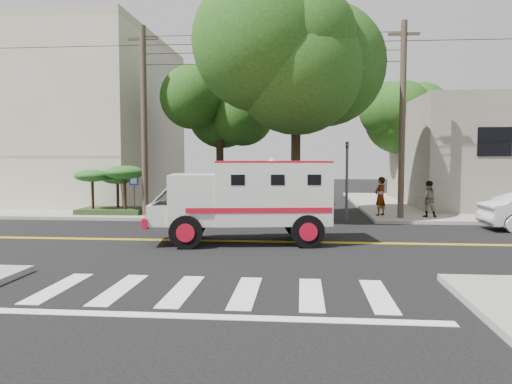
# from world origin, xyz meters

# --- Properties ---
(ground) EXTENTS (100.00, 100.00, 0.00)m
(ground) POSITION_xyz_m (0.00, 0.00, 0.00)
(ground) COLOR black
(ground) RESTS_ON ground
(sidewalk_ne) EXTENTS (17.00, 17.00, 0.15)m
(sidewalk_ne) POSITION_xyz_m (13.50, 13.50, 0.07)
(sidewalk_ne) COLOR gray
(sidewalk_ne) RESTS_ON ground
(sidewalk_nw) EXTENTS (17.00, 17.00, 0.15)m
(sidewalk_nw) POSITION_xyz_m (-13.50, 13.50, 0.07)
(sidewalk_nw) COLOR gray
(sidewalk_nw) RESTS_ON ground
(building_left) EXTENTS (16.00, 14.00, 10.00)m
(building_left) POSITION_xyz_m (-15.50, 15.00, 5.15)
(building_left) COLOR #BAAB98
(building_left) RESTS_ON sidewalk_nw
(utility_pole_left) EXTENTS (0.28, 0.28, 9.00)m
(utility_pole_left) POSITION_xyz_m (-5.60, 6.00, 4.50)
(utility_pole_left) COLOR #382D23
(utility_pole_left) RESTS_ON ground
(utility_pole_right) EXTENTS (0.28, 0.28, 9.00)m
(utility_pole_right) POSITION_xyz_m (6.30, 6.20, 4.50)
(utility_pole_right) COLOR #382D23
(utility_pole_right) RESTS_ON ground
(tree_main) EXTENTS (6.08, 5.70, 9.85)m
(tree_main) POSITION_xyz_m (1.94, 6.21, 7.20)
(tree_main) COLOR black
(tree_main) RESTS_ON ground
(tree_left) EXTENTS (4.48, 4.20, 7.70)m
(tree_left) POSITION_xyz_m (-2.68, 11.79, 5.73)
(tree_left) COLOR black
(tree_left) RESTS_ON ground
(tree_right) EXTENTS (4.80, 4.50, 8.20)m
(tree_right) POSITION_xyz_m (8.84, 15.77, 6.09)
(tree_right) COLOR black
(tree_right) RESTS_ON ground
(traffic_signal) EXTENTS (0.15, 0.18, 3.60)m
(traffic_signal) POSITION_xyz_m (3.80, 5.60, 2.23)
(traffic_signal) COLOR #3F3F42
(traffic_signal) RESTS_ON ground
(accessibility_sign) EXTENTS (0.45, 0.10, 2.02)m
(accessibility_sign) POSITION_xyz_m (-6.20, 6.17, 1.37)
(accessibility_sign) COLOR #3F3F42
(accessibility_sign) RESTS_ON ground
(palm_planter) EXTENTS (3.52, 2.63, 2.36)m
(palm_planter) POSITION_xyz_m (-7.44, 6.62, 1.65)
(palm_planter) COLOR #1E3314
(palm_planter) RESTS_ON sidewalk_nw
(armored_truck) EXTENTS (6.36, 3.16, 2.78)m
(armored_truck) POSITION_xyz_m (-0.01, -0.22, 1.58)
(armored_truck) COLOR beige
(armored_truck) RESTS_ON ground
(pedestrian_a) EXTENTS (0.78, 0.78, 1.83)m
(pedestrian_a) POSITION_xyz_m (5.50, 6.95, 1.07)
(pedestrian_a) COLOR gray
(pedestrian_a) RESTS_ON sidewalk_ne
(pedestrian_b) EXTENTS (0.90, 0.76, 1.67)m
(pedestrian_b) POSITION_xyz_m (7.61, 6.58, 0.98)
(pedestrian_b) COLOR gray
(pedestrian_b) RESTS_ON sidewalk_ne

